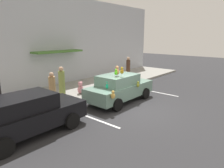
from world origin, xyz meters
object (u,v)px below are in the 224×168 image
at_px(plush_covered_car, 120,88).
at_px(pedestrian_walking_past, 62,84).
at_px(pedestrian_near_shopfront, 52,89).
at_px(teddy_bear_on_sidewalk, 80,88).
at_px(pedestrian_by_lamp, 128,68).
at_px(parked_sedan_behind, 28,114).

distance_m(plush_covered_car, pedestrian_walking_past, 3.23).
bearing_deg(pedestrian_walking_past, pedestrian_near_shopfront, -153.52).
height_order(pedestrian_near_shopfront, pedestrian_walking_past, pedestrian_walking_past).
bearing_deg(pedestrian_walking_past, teddy_bear_on_sidewalk, -1.30).
distance_m(teddy_bear_on_sidewalk, pedestrian_near_shopfront, 2.30).
height_order(teddy_bear_on_sidewalk, pedestrian_by_lamp, pedestrian_by_lamp).
bearing_deg(plush_covered_car, pedestrian_near_shopfront, 144.79).
bearing_deg(parked_sedan_behind, teddy_bear_on_sidewalk, 27.33).
xyz_separation_m(plush_covered_car, pedestrian_near_shopfront, (-2.93, 2.06, 0.13)).
xyz_separation_m(plush_covered_car, teddy_bear_on_sidewalk, (-0.70, 2.49, -0.30)).
relative_size(plush_covered_car, pedestrian_walking_past, 2.32).
bearing_deg(teddy_bear_on_sidewalk, pedestrian_near_shopfront, -169.15).
relative_size(teddy_bear_on_sidewalk, pedestrian_walking_past, 0.42).
bearing_deg(teddy_bear_on_sidewalk, pedestrian_walking_past, 178.70).
height_order(plush_covered_car, pedestrian_walking_past, plush_covered_car).
distance_m(parked_sedan_behind, pedestrian_near_shopfront, 3.03).
bearing_deg(teddy_bear_on_sidewalk, pedestrian_by_lamp, 6.15).
distance_m(teddy_bear_on_sidewalk, pedestrian_walking_past, 1.40).
bearing_deg(pedestrian_by_lamp, pedestrian_walking_past, -175.22).
xyz_separation_m(pedestrian_near_shopfront, pedestrian_walking_past, (0.92, 0.46, 0.07)).
xyz_separation_m(pedestrian_near_shopfront, pedestrian_by_lamp, (8.01, 1.05, 0.05)).
xyz_separation_m(teddy_bear_on_sidewalk, pedestrian_near_shopfront, (-2.22, -0.43, 0.43)).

